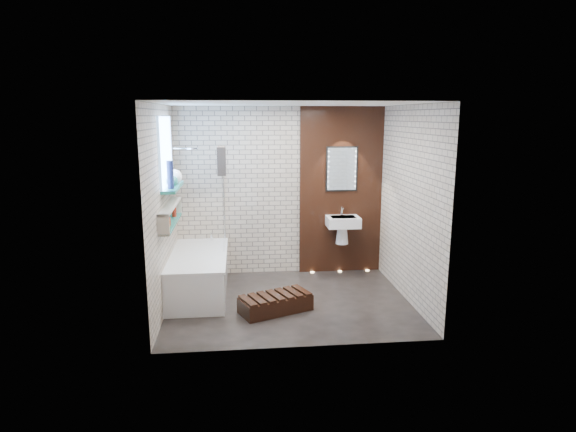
{
  "coord_description": "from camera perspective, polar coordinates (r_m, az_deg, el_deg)",
  "views": [
    {
      "loc": [
        -0.65,
        -6.11,
        2.45
      ],
      "look_at": [
        0.0,
        0.15,
        1.15
      ],
      "focal_mm": 30.18,
      "sensor_mm": 36.0,
      "label": 1
    }
  ],
  "objects": [
    {
      "name": "bath_screen",
      "position": [
        7.1,
        -7.63,
        2.09
      ],
      "size": [
        0.01,
        0.78,
        1.4
      ],
      "primitive_type": "cube",
      "color": "white",
      "rests_on": "bathtub"
    },
    {
      "name": "towel",
      "position": [
        6.74,
        -7.83,
        6.46
      ],
      "size": [
        0.11,
        0.3,
        0.39
      ],
      "primitive_type": "cube",
      "color": "black",
      "rests_on": "bath_screen"
    },
    {
      "name": "room_shell",
      "position": [
        6.25,
        0.14,
        1.07
      ],
      "size": [
        3.24,
        3.2,
        2.6
      ],
      "color": "tan",
      "rests_on": "ground"
    },
    {
      "name": "washbasin",
      "position": [
        7.54,
        6.47,
        -1.12
      ],
      "size": [
        0.5,
        0.36,
        0.58
      ],
      "color": "white",
      "rests_on": "walnut_panel"
    },
    {
      "name": "walnut_step",
      "position": [
        6.28,
        -1.49,
        -10.31
      ],
      "size": [
        0.98,
        0.71,
        0.2
      ],
      "primitive_type": "cube",
      "rotation": [
        0.0,
        0.0,
        0.39
      ],
      "color": "black",
      "rests_on": "ground"
    },
    {
      "name": "bathtub",
      "position": [
        6.93,
        -10.46,
        -6.68
      ],
      "size": [
        0.79,
        1.74,
        0.7
      ],
      "color": "white",
      "rests_on": "ground"
    },
    {
      "name": "led_mirror",
      "position": [
        7.55,
        6.36,
        5.53
      ],
      "size": [
        0.5,
        0.02,
        0.7
      ],
      "color": "black",
      "rests_on": "walnut_panel"
    },
    {
      "name": "sill_vases",
      "position": [
        6.57,
        -13.36,
        4.45
      ],
      "size": [
        0.2,
        0.55,
        0.36
      ],
      "color": "#161D3E",
      "rests_on": "clerestory_window"
    },
    {
      "name": "clerestory_window",
      "position": [
        6.54,
        -14.08,
        6.52
      ],
      "size": [
        0.18,
        1.0,
        0.94
      ],
      "color": "#7FADE0",
      "rests_on": "room_shell"
    },
    {
      "name": "floor_uplights",
      "position": [
        7.87,
        6.14,
        -6.49
      ],
      "size": [
        0.96,
        0.06,
        0.01
      ],
      "color": "#FFD899",
      "rests_on": "ground"
    },
    {
      "name": "walnut_panel",
      "position": [
        7.63,
        6.24,
        2.95
      ],
      "size": [
        1.3,
        0.06,
        2.6
      ],
      "primitive_type": "cube",
      "color": "black",
      "rests_on": "ground"
    },
    {
      "name": "ground",
      "position": [
        6.61,
        0.14,
        -10.07
      ],
      "size": [
        3.2,
        3.2,
        0.0
      ],
      "primitive_type": "plane",
      "color": "black",
      "rests_on": "ground"
    },
    {
      "name": "shower_head",
      "position": [
        7.1,
        -11.28,
        7.82
      ],
      "size": [
        0.18,
        0.18,
        0.02
      ],
      "primitive_type": "cylinder",
      "color": "silver",
      "rests_on": "room_shell"
    },
    {
      "name": "display_niche",
      "position": [
        6.44,
        -13.67,
        0.15
      ],
      "size": [
        0.14,
        1.3,
        0.26
      ],
      "color": "#238174",
      "rests_on": "room_shell"
    },
    {
      "name": "niche_bottles",
      "position": [
        6.37,
        -13.75,
        -0.3
      ],
      "size": [
        0.06,
        0.76,
        0.15
      ],
      "color": "#A35319",
      "rests_on": "display_niche"
    }
  ]
}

